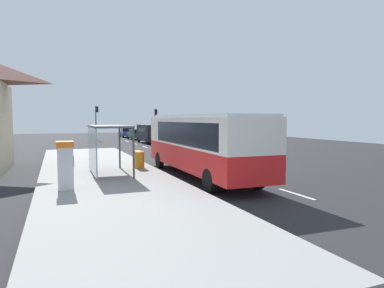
{
  "coord_description": "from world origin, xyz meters",
  "views": [
    {
      "loc": [
        -8.66,
        -17.11,
        3.01
      ],
      "look_at": [
        -1.0,
        2.17,
        1.5
      ],
      "focal_mm": 32.18,
      "sensor_mm": 36.0,
      "label": 1
    }
  ],
  "objects_px": {
    "recycling_bin_yellow": "(137,159)",
    "traffic_light_near_side": "(156,119)",
    "recycling_bin_orange": "(140,160)",
    "white_van": "(150,132)",
    "sedan_near": "(127,132)",
    "sedan_far": "(136,134)",
    "ticket_machine": "(65,165)",
    "traffic_light_far_side": "(97,117)",
    "bus_shelter": "(103,137)",
    "bus": "(200,142)"
  },
  "relations": [
    {
      "from": "sedan_far",
      "to": "traffic_light_far_side",
      "type": "distance_m",
      "value": 6.11
    },
    {
      "from": "sedan_far",
      "to": "sedan_near",
      "type": "bearing_deg",
      "value": 89.99
    },
    {
      "from": "recycling_bin_orange",
      "to": "traffic_light_near_side",
      "type": "xyz_separation_m",
      "value": [
        9.7,
        31.24,
        2.4
      ]
    },
    {
      "from": "ticket_machine",
      "to": "traffic_light_near_side",
      "type": "relative_size",
      "value": 0.43
    },
    {
      "from": "sedan_near",
      "to": "ticket_machine",
      "type": "height_order",
      "value": "ticket_machine"
    },
    {
      "from": "recycling_bin_orange",
      "to": "traffic_light_far_side",
      "type": "height_order",
      "value": "traffic_light_far_side"
    },
    {
      "from": "bus",
      "to": "ticket_machine",
      "type": "relative_size",
      "value": 5.69
    },
    {
      "from": "recycling_bin_yellow",
      "to": "sedan_near",
      "type": "bearing_deg",
      "value": 79.97
    },
    {
      "from": "ticket_machine",
      "to": "traffic_light_far_side",
      "type": "xyz_separation_m",
      "value": [
        5.23,
        36.76,
        2.09
      ]
    },
    {
      "from": "sedan_far",
      "to": "traffic_light_near_side",
      "type": "height_order",
      "value": "traffic_light_near_side"
    },
    {
      "from": "bus",
      "to": "traffic_light_near_side",
      "type": "xyz_separation_m",
      "value": [
        7.22,
        34.31,
        1.21
      ]
    },
    {
      "from": "sedan_near",
      "to": "sedan_far",
      "type": "distance_m",
      "value": 6.86
    },
    {
      "from": "white_van",
      "to": "traffic_light_far_side",
      "type": "relative_size",
      "value": 1.07
    },
    {
      "from": "white_van",
      "to": "sedan_far",
      "type": "relative_size",
      "value": 1.18
    },
    {
      "from": "sedan_far",
      "to": "recycling_bin_yellow",
      "type": "height_order",
      "value": "sedan_far"
    },
    {
      "from": "sedan_near",
      "to": "traffic_light_near_side",
      "type": "bearing_deg",
      "value": -62.76
    },
    {
      "from": "sedan_far",
      "to": "bus_shelter",
      "type": "relative_size",
      "value": 1.11
    },
    {
      "from": "recycling_bin_yellow",
      "to": "traffic_light_far_side",
      "type": "distance_m",
      "value": 31.47
    },
    {
      "from": "ticket_machine",
      "to": "bus_shelter",
      "type": "bearing_deg",
      "value": 60.13
    },
    {
      "from": "bus",
      "to": "sedan_near",
      "type": "bearing_deg",
      "value": 84.34
    },
    {
      "from": "bus",
      "to": "sedan_far",
      "type": "distance_m",
      "value": 33.92
    },
    {
      "from": "white_van",
      "to": "ticket_machine",
      "type": "distance_m",
      "value": 28.92
    },
    {
      "from": "sedan_far",
      "to": "traffic_light_far_side",
      "type": "bearing_deg",
      "value": 165.08
    },
    {
      "from": "ticket_machine",
      "to": "recycling_bin_orange",
      "type": "height_order",
      "value": "ticket_machine"
    },
    {
      "from": "bus",
      "to": "white_van",
      "type": "relative_size",
      "value": 2.11
    },
    {
      "from": "ticket_machine",
      "to": "traffic_light_near_side",
      "type": "distance_m",
      "value": 38.58
    },
    {
      "from": "sedan_far",
      "to": "recycling_bin_yellow",
      "type": "bearing_deg",
      "value": -102.27
    },
    {
      "from": "white_van",
      "to": "bus_shelter",
      "type": "xyz_separation_m",
      "value": [
        -8.61,
        -23.59,
        0.75
      ]
    },
    {
      "from": "sedan_near",
      "to": "recycling_bin_orange",
      "type": "distance_m",
      "value": 38.02
    },
    {
      "from": "bus",
      "to": "recycling_bin_orange",
      "type": "relative_size",
      "value": 11.62
    },
    {
      "from": "bus",
      "to": "recycling_bin_orange",
      "type": "height_order",
      "value": "bus"
    },
    {
      "from": "traffic_light_near_side",
      "to": "bus_shelter",
      "type": "xyz_separation_m",
      "value": [
        -11.92,
        -32.62,
        -0.96
      ]
    },
    {
      "from": "recycling_bin_yellow",
      "to": "traffic_light_near_side",
      "type": "distance_m",
      "value": 32.14
    },
    {
      "from": "white_van",
      "to": "recycling_bin_yellow",
      "type": "xyz_separation_m",
      "value": [
        -6.4,
        -21.51,
        -0.69
      ]
    },
    {
      "from": "white_van",
      "to": "bus",
      "type": "bearing_deg",
      "value": -98.8
    },
    {
      "from": "white_van",
      "to": "recycling_bin_orange",
      "type": "height_order",
      "value": "white_van"
    },
    {
      "from": "traffic_light_near_side",
      "to": "sedan_far",
      "type": "bearing_deg",
      "value": -168.72
    },
    {
      "from": "bus",
      "to": "traffic_light_near_side",
      "type": "bearing_deg",
      "value": 78.12
    },
    {
      "from": "white_van",
      "to": "bus_shelter",
      "type": "distance_m",
      "value": 25.12
    },
    {
      "from": "sedan_far",
      "to": "traffic_light_near_side",
      "type": "relative_size",
      "value": 0.97
    },
    {
      "from": "white_van",
      "to": "sedan_near",
      "type": "relative_size",
      "value": 1.17
    },
    {
      "from": "sedan_near",
      "to": "ticket_machine",
      "type": "relative_size",
      "value": 2.31
    },
    {
      "from": "white_van",
      "to": "ticket_machine",
      "type": "xyz_separation_m",
      "value": [
        -10.53,
        -26.93,
        -0.17
      ]
    },
    {
      "from": "recycling_bin_orange",
      "to": "ticket_machine",
      "type": "bearing_deg",
      "value": -131.2
    },
    {
      "from": "sedan_near",
      "to": "sedan_far",
      "type": "bearing_deg",
      "value": -90.01
    },
    {
      "from": "traffic_light_near_side",
      "to": "bus_shelter",
      "type": "distance_m",
      "value": 34.74
    },
    {
      "from": "traffic_light_far_side",
      "to": "white_van",
      "type": "bearing_deg",
      "value": -61.68
    },
    {
      "from": "sedan_far",
      "to": "recycling_bin_orange",
      "type": "xyz_separation_m",
      "value": [
        -6.5,
        -30.6,
        -0.14
      ]
    },
    {
      "from": "sedan_far",
      "to": "ticket_machine",
      "type": "xyz_separation_m",
      "value": [
        -10.63,
        -35.32,
        0.38
      ]
    },
    {
      "from": "traffic_light_far_side",
      "to": "bus",
      "type": "bearing_deg",
      "value": -87.74
    }
  ]
}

